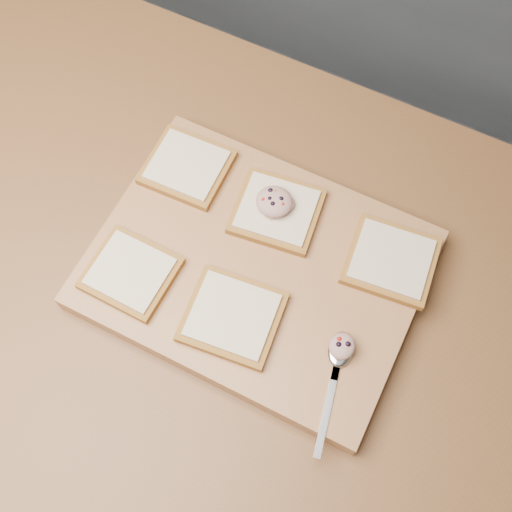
{
  "coord_description": "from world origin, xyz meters",
  "views": [
    {
      "loc": [
        0.13,
        -0.28,
        1.75
      ],
      "look_at": [
        -0.03,
        0.03,
        0.97
      ],
      "focal_mm": 45.0,
      "sensor_mm": 36.0,
      "label": 1
    }
  ],
  "objects_px": {
    "bread_far_center": "(277,211)",
    "tuna_salad_dollop": "(274,201)",
    "spoon": "(339,358)",
    "cutting_board": "(256,270)"
  },
  "relations": [
    {
      "from": "cutting_board",
      "to": "tuna_salad_dollop",
      "type": "xyz_separation_m",
      "value": [
        -0.01,
        0.09,
        0.05
      ]
    },
    {
      "from": "tuna_salad_dollop",
      "to": "spoon",
      "type": "distance_m",
      "value": 0.23
    },
    {
      "from": "tuna_salad_dollop",
      "to": "cutting_board",
      "type": "bearing_deg",
      "value": -80.31
    },
    {
      "from": "spoon",
      "to": "cutting_board",
      "type": "bearing_deg",
      "value": 155.29
    },
    {
      "from": "cutting_board",
      "to": "bread_far_center",
      "type": "distance_m",
      "value": 0.09
    },
    {
      "from": "bread_far_center",
      "to": "spoon",
      "type": "xyz_separation_m",
      "value": [
        0.16,
        -0.16,
        -0.0
      ]
    },
    {
      "from": "bread_far_center",
      "to": "spoon",
      "type": "height_order",
      "value": "bread_far_center"
    },
    {
      "from": "cutting_board",
      "to": "tuna_salad_dollop",
      "type": "relative_size",
      "value": 8.53
    },
    {
      "from": "bread_far_center",
      "to": "tuna_salad_dollop",
      "type": "xyz_separation_m",
      "value": [
        -0.01,
        0.0,
        0.02
      ]
    },
    {
      "from": "bread_far_center",
      "to": "tuna_salad_dollop",
      "type": "distance_m",
      "value": 0.02
    }
  ]
}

